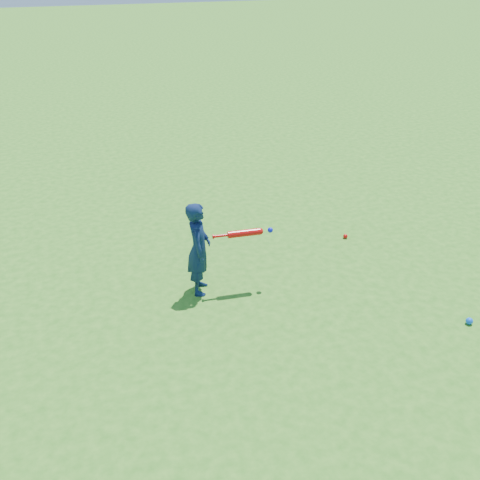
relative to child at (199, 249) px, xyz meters
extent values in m
plane|color=#2D721B|center=(-0.10, -0.04, -0.58)|extent=(80.00, 80.00, 0.00)
imported|color=#0E1C41|center=(0.00, 0.00, 0.00)|extent=(0.40, 0.49, 1.17)
sphere|color=red|center=(2.34, 0.61, -0.55)|extent=(0.07, 0.07, 0.07)
sphere|color=blue|center=(2.65, -1.63, -0.54)|extent=(0.08, 0.08, 0.08)
cylinder|color=red|center=(0.16, -0.06, 0.16)|extent=(0.02, 0.06, 0.06)
cylinder|color=red|center=(0.25, -0.07, 0.16)|extent=(0.19, 0.05, 0.03)
cylinder|color=red|center=(0.53, -0.09, 0.16)|extent=(0.39, 0.12, 0.08)
sphere|color=red|center=(0.72, -0.11, 0.16)|extent=(0.08, 0.08, 0.08)
sphere|color=#0C13D0|center=(0.85, -0.12, 0.16)|extent=(0.06, 0.06, 0.06)
camera|label=1|loc=(-1.32, -5.32, 3.08)|focal=40.00mm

